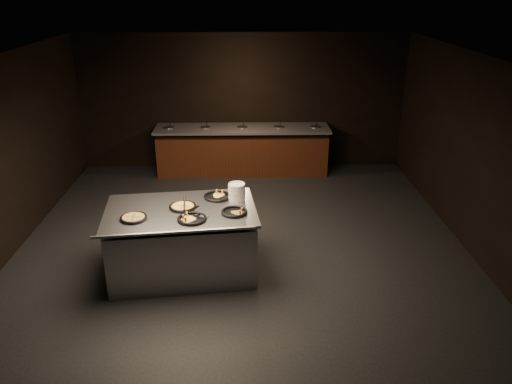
% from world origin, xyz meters
% --- Properties ---
extents(room, '(7.02, 8.02, 2.92)m').
position_xyz_m(room, '(0.00, 0.00, 1.45)').
color(room, black).
rests_on(room, ground).
extents(salad_bar, '(3.70, 0.83, 1.18)m').
position_xyz_m(salad_bar, '(0.00, 3.56, 0.44)').
color(salad_bar, '#4E2912').
rests_on(salad_bar, ground).
extents(serving_counter, '(2.18, 1.53, 0.99)m').
position_xyz_m(serving_counter, '(-0.83, -0.49, 0.47)').
color(serving_counter, '#AAADB1').
rests_on(serving_counter, ground).
extents(plate_stack, '(0.24, 0.24, 0.24)m').
position_xyz_m(plate_stack, '(-0.06, -0.16, 1.10)').
color(plate_stack, silver).
rests_on(plate_stack, serving_counter).
extents(pan_veggie_whole, '(0.36, 0.36, 0.04)m').
position_xyz_m(pan_veggie_whole, '(-1.41, -0.77, 1.01)').
color(pan_veggie_whole, black).
rests_on(pan_veggie_whole, serving_counter).
extents(pan_cheese_whole, '(0.37, 0.37, 0.04)m').
position_xyz_m(pan_cheese_whole, '(-0.80, -0.43, 1.01)').
color(pan_cheese_whole, black).
rests_on(pan_cheese_whole, serving_counter).
extents(pan_cheese_slices_a, '(0.39, 0.39, 0.04)m').
position_xyz_m(pan_cheese_slices_a, '(-0.35, -0.08, 1.00)').
color(pan_cheese_slices_a, black).
rests_on(pan_cheese_slices_a, serving_counter).
extents(pan_cheese_slices_b, '(0.39, 0.39, 0.04)m').
position_xyz_m(pan_cheese_slices_b, '(-0.64, -0.81, 1.00)').
color(pan_cheese_slices_b, black).
rests_on(pan_cheese_slices_b, serving_counter).
extents(pan_veggie_slices, '(0.36, 0.36, 0.04)m').
position_xyz_m(pan_veggie_slices, '(-0.09, -0.62, 1.00)').
color(pan_veggie_slices, black).
rests_on(pan_veggie_slices, serving_counter).
extents(server_left, '(0.10, 0.33, 0.16)m').
position_xyz_m(server_left, '(-0.77, -0.46, 1.06)').
color(server_left, '#AAADB1').
rests_on(server_left, serving_counter).
extents(server_right, '(0.33, 0.15, 0.16)m').
position_xyz_m(server_right, '(-0.60, -0.71, 1.06)').
color(server_right, '#AAADB1').
rests_on(server_right, serving_counter).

